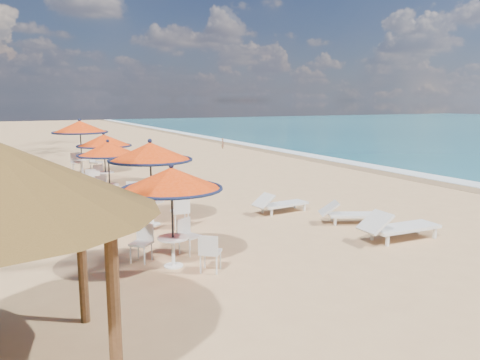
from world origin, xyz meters
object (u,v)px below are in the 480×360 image
(station_1, at_px, (151,160))
(station_2, at_px, (108,157))
(lounger_near, at_px, (397,226))
(station_4, at_px, (81,132))
(station_3, at_px, (102,147))
(lounger_far, at_px, (279,203))
(station_0, at_px, (173,191))
(lounger_mid, at_px, (349,213))

(station_1, height_order, station_2, station_1)
(station_2, distance_m, lounger_near, 9.66)
(station_1, bearing_deg, station_2, 97.10)
(station_4, bearing_deg, lounger_near, -69.82)
(station_4, height_order, lounger_near, station_4)
(station_3, bearing_deg, lounger_far, -59.35)
(station_2, bearing_deg, station_0, -90.76)
(station_0, bearing_deg, station_2, 89.24)
(station_2, height_order, lounger_far, station_2)
(station_4, xyz_separation_m, lounger_far, (4.28, -10.79, -1.73))
(lounger_near, relative_size, lounger_mid, 1.18)
(station_0, distance_m, station_4, 13.87)
(station_0, height_order, lounger_far, station_0)
(station_0, height_order, station_1, station_1)
(lounger_far, bearing_deg, station_1, 169.65)
(lounger_near, relative_size, lounger_far, 1.18)
(station_4, height_order, lounger_far, station_4)
(station_0, bearing_deg, station_3, 87.39)
(station_1, relative_size, station_4, 0.92)
(lounger_near, bearing_deg, lounger_far, 108.22)
(station_3, bearing_deg, lounger_near, -64.27)
(station_2, bearing_deg, lounger_near, -54.83)
(lounger_near, bearing_deg, station_3, 117.99)
(lounger_mid, bearing_deg, station_3, 145.43)
(station_2, bearing_deg, lounger_mid, -47.30)
(station_0, xyz_separation_m, station_4, (0.22, 13.86, 0.41))
(station_1, relative_size, lounger_far, 1.30)
(station_1, xyz_separation_m, lounger_near, (5.06, -4.20, -1.50))
(station_2, bearing_deg, station_1, -82.90)
(station_4, bearing_deg, lounger_mid, -67.17)
(station_2, height_order, station_3, station_3)
(station_3, xyz_separation_m, lounger_near, (5.16, -10.70, -1.28))
(station_2, bearing_deg, lounger_far, -41.95)
(station_3, bearing_deg, station_4, 93.31)
(station_1, distance_m, lounger_near, 6.75)
(station_0, relative_size, station_1, 0.91)
(station_0, bearing_deg, station_1, 80.90)
(station_1, bearing_deg, station_0, -99.10)
(station_0, distance_m, lounger_far, 5.61)
(lounger_near, distance_m, lounger_far, 4.02)
(station_2, xyz_separation_m, lounger_near, (5.52, -7.83, -1.23))
(lounger_mid, bearing_deg, station_2, 157.89)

